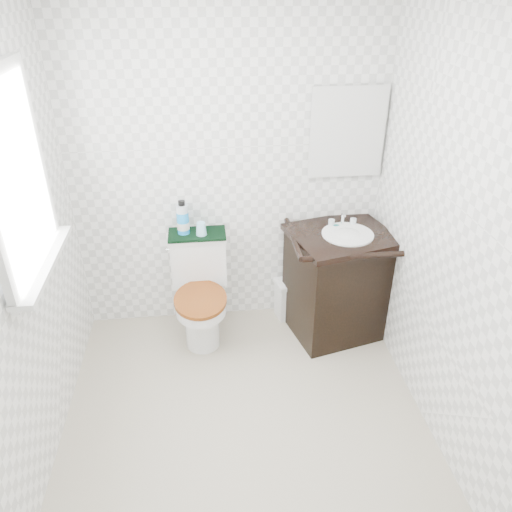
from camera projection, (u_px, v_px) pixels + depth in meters
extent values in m
plane|color=beige|center=(246.00, 428.00, 3.02)|extent=(2.40, 2.40, 0.00)
plane|color=white|center=(228.00, 171.00, 3.46)|extent=(2.40, 0.00, 2.40)
plane|color=white|center=(283.00, 468.00, 1.39)|extent=(2.40, 0.00, 2.40)
plane|color=white|center=(8.00, 269.00, 2.32)|extent=(0.00, 2.40, 2.40)
plane|color=white|center=(460.00, 244.00, 2.53)|extent=(0.00, 2.40, 2.40)
cube|color=white|center=(14.00, 178.00, 2.36)|extent=(0.02, 0.70, 0.90)
cube|color=silver|center=(347.00, 133.00, 3.39)|extent=(0.50, 0.02, 0.60)
cylinder|color=white|center=(202.00, 323.00, 3.61)|extent=(0.25, 0.25, 0.38)
cube|color=white|center=(202.00, 303.00, 3.82)|extent=(0.25, 0.28, 0.38)
cube|color=white|center=(199.00, 261.00, 3.66)|extent=(0.40, 0.18, 0.36)
cube|color=white|center=(197.00, 237.00, 3.56)|extent=(0.42, 0.20, 0.03)
cylinder|color=white|center=(201.00, 305.00, 3.48)|extent=(0.36, 0.36, 0.08)
cylinder|color=brown|center=(200.00, 299.00, 3.46)|extent=(0.37, 0.37, 0.03)
cube|color=black|center=(337.00, 285.00, 3.68)|extent=(0.76, 0.69, 0.78)
cube|color=black|center=(342.00, 236.00, 3.48)|extent=(0.81, 0.74, 0.04)
cylinder|color=white|center=(348.00, 234.00, 3.44)|extent=(0.36, 0.36, 0.01)
ellipsoid|color=white|center=(347.00, 241.00, 3.47)|extent=(0.31, 0.31, 0.15)
cylinder|color=silver|center=(343.00, 219.00, 3.55)|extent=(0.02, 0.02, 0.10)
cube|color=silver|center=(290.00, 300.00, 3.94)|extent=(0.23, 0.20, 0.29)
cube|color=silver|center=(290.00, 283.00, 3.86)|extent=(0.26, 0.22, 0.03)
cube|color=black|center=(197.00, 234.00, 3.55)|extent=(0.41, 0.22, 0.02)
cylinder|color=#1A8ADE|center=(183.00, 223.00, 3.51)|extent=(0.09, 0.09, 0.16)
cylinder|color=silver|center=(182.00, 209.00, 3.45)|extent=(0.09, 0.09, 0.05)
cylinder|color=black|center=(181.00, 203.00, 3.43)|extent=(0.05, 0.05, 0.03)
cone|color=#9ADFFC|center=(201.00, 229.00, 3.50)|extent=(0.08, 0.08, 0.09)
ellipsoid|color=#166C67|center=(336.00, 225.00, 3.55)|extent=(0.07, 0.04, 0.02)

